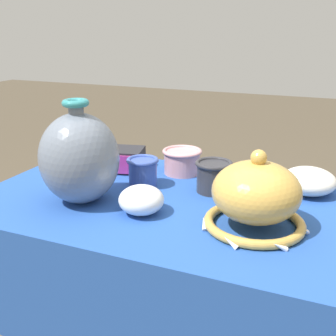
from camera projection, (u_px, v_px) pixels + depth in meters
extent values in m
cylinder|color=#38383D|center=(88.00, 253.00, 1.64)|extent=(0.04, 0.04, 0.73)
cylinder|color=#38383D|center=(330.00, 310.00, 1.31)|extent=(0.04, 0.04, 0.73)
cube|color=#38383D|center=(167.00, 206.00, 1.13)|extent=(0.99, 0.60, 0.03)
cube|color=#234C9E|center=(167.00, 199.00, 1.13)|extent=(1.01, 0.62, 0.01)
cube|color=#234C9E|center=(110.00, 317.00, 0.90)|extent=(1.01, 0.01, 0.31)
ellipsoid|color=slate|center=(79.00, 158.00, 1.07)|extent=(0.21, 0.21, 0.24)
cylinder|color=slate|center=(76.00, 109.00, 1.03)|extent=(0.04, 0.04, 0.03)
torus|color=teal|center=(75.00, 103.00, 1.03)|extent=(0.07, 0.07, 0.02)
torus|color=gold|center=(254.00, 223.00, 0.96)|extent=(0.23, 0.23, 0.02)
ellipsoid|color=gold|center=(256.00, 192.00, 0.94)|extent=(0.20, 0.20, 0.14)
sphere|color=gold|center=(259.00, 158.00, 0.91)|extent=(0.04, 0.04, 0.04)
cone|color=white|center=(307.00, 232.00, 0.92)|extent=(0.01, 0.04, 0.03)
cone|color=white|center=(292.00, 212.00, 1.02)|extent=(0.04, 0.03, 0.03)
cone|color=white|center=(253.00, 203.00, 1.07)|extent=(0.04, 0.02, 0.03)
cone|color=white|center=(217.00, 207.00, 1.05)|extent=(0.03, 0.04, 0.03)
cone|color=white|center=(204.00, 224.00, 0.96)|extent=(0.03, 0.04, 0.03)
cone|color=white|center=(230.00, 242.00, 0.88)|extent=(0.04, 0.02, 0.03)
cone|color=white|center=(280.00, 247.00, 0.86)|extent=(0.04, 0.03, 0.03)
cube|color=#232328|center=(120.00, 159.00, 1.35)|extent=(0.17, 0.14, 0.07)
cube|color=#B23384|center=(115.00, 164.00, 1.29)|extent=(0.13, 0.04, 0.06)
cylinder|color=#D19399|center=(182.00, 162.00, 1.31)|extent=(0.11, 0.11, 0.07)
torus|color=#D19399|center=(182.00, 151.00, 1.30)|extent=(0.12, 0.12, 0.01)
ellipsoid|color=white|center=(141.00, 200.00, 1.03)|extent=(0.11, 0.11, 0.07)
cylinder|color=#3851A8|center=(143.00, 173.00, 1.20)|extent=(0.08, 0.08, 0.08)
torus|color=#3851A8|center=(143.00, 160.00, 1.19)|extent=(0.09, 0.09, 0.01)
ellipsoid|color=white|center=(309.00, 181.00, 1.15)|extent=(0.15, 0.15, 0.07)
cylinder|color=#2D2D33|center=(213.00, 178.00, 1.16)|extent=(0.09, 0.09, 0.08)
torus|color=#2D2D33|center=(214.00, 164.00, 1.15)|extent=(0.10, 0.10, 0.01)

